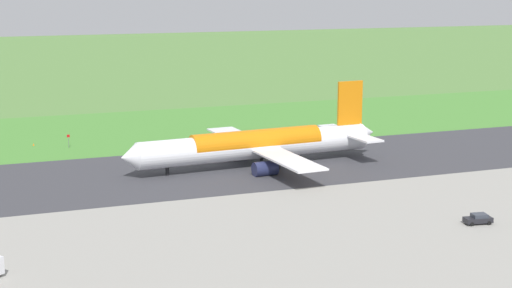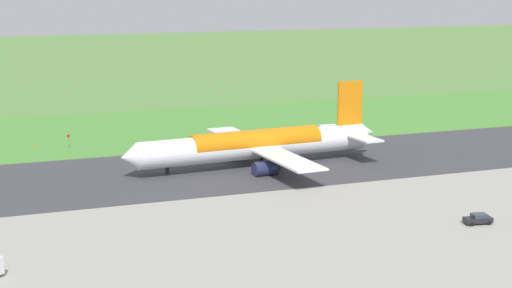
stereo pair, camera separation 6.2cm
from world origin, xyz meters
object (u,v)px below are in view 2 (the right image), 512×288
Objects in this scene: service_car_followme at (478,219)px; traffic_cone_orange at (34,145)px; airliner_main at (258,145)px; no_stopping_sign at (69,140)px.

service_car_followme reaches higher than traffic_cone_orange.
airliner_main is at bearing -69.18° from service_car_followme.
no_stopping_sign is 8.86m from traffic_cone_orange.
airliner_main is 44.76m from no_stopping_sign.
service_car_followme is 8.01× the size of traffic_cone_orange.
no_stopping_sign is at bearing 143.58° from traffic_cone_orange.
airliner_main is 53.53m from traffic_cone_orange.
airliner_main reaches higher than traffic_cone_orange.
service_car_followme is (-17.84, 46.91, -3.51)m from airliner_main.
service_car_followme is at bearing 110.82° from airliner_main.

